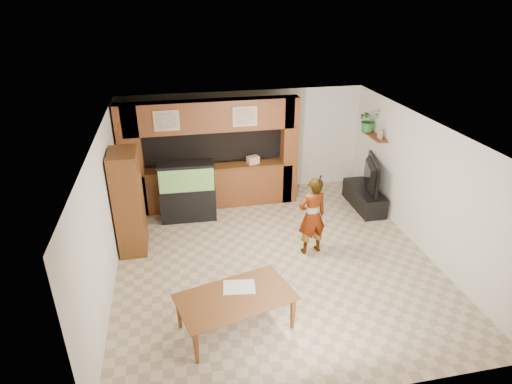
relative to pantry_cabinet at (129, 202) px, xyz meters
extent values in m
plane|color=tan|center=(2.70, -0.94, -1.04)|extent=(6.50, 6.50, 0.00)
plane|color=white|center=(2.70, -0.94, 1.56)|extent=(6.50, 6.50, 0.00)
plane|color=silver|center=(2.70, 2.31, 0.26)|extent=(6.00, 0.00, 6.00)
plane|color=silver|center=(-0.30, -0.94, 0.26)|extent=(0.00, 6.50, 6.50)
plane|color=silver|center=(5.70, -0.94, 0.26)|extent=(0.00, 6.50, 6.50)
cube|color=brown|center=(1.80, 1.51, -0.54)|extent=(3.80, 0.35, 1.00)
cube|color=brown|center=(1.80, 1.51, -0.02)|extent=(3.80, 0.43, 0.04)
cube|color=brown|center=(1.80, 1.51, 1.21)|extent=(3.80, 0.35, 0.70)
cube|color=brown|center=(0.00, 1.51, 0.26)|extent=(0.50, 0.35, 2.60)
cube|color=brown|center=(3.65, 1.51, 0.26)|extent=(0.35, 0.35, 2.60)
cube|color=black|center=(1.80, 2.06, 0.41)|extent=(4.20, 0.45, 0.85)
cube|color=tan|center=(0.85, 1.32, 1.21)|extent=(0.55, 0.03, 0.45)
cube|color=tan|center=(0.85, 1.30, 1.21)|extent=(0.43, 0.01, 0.35)
cube|color=tan|center=(2.55, 1.32, 1.21)|extent=(0.55, 0.03, 0.45)
cube|color=tan|center=(2.55, 1.30, 1.21)|extent=(0.43, 0.01, 0.35)
cylinder|color=black|center=(-0.27, 0.06, 0.86)|extent=(0.04, 0.25, 0.25)
cylinder|color=white|center=(-0.24, 0.06, 0.86)|extent=(0.01, 0.21, 0.21)
cube|color=brown|center=(5.55, 1.01, 0.66)|extent=(0.25, 0.90, 0.04)
cube|color=brown|center=(0.00, 0.00, 0.00)|extent=(0.52, 0.85, 2.08)
cylinder|color=#B2B2B7|center=(-0.07, -0.14, -0.79)|extent=(0.27, 0.27, 0.50)
cube|color=black|center=(1.17, 1.01, -0.65)|extent=(1.24, 0.46, 0.77)
cube|color=#2F753B|center=(1.17, 1.01, 0.00)|extent=(1.18, 0.43, 0.54)
cube|color=black|center=(1.17, 1.01, 0.30)|extent=(1.24, 0.46, 0.06)
cube|color=black|center=(5.35, 0.76, -0.80)|extent=(0.53, 1.44, 0.48)
imported|color=black|center=(5.35, 0.76, -0.19)|extent=(0.52, 1.29, 0.75)
cube|color=tan|center=(5.55, 0.76, 0.78)|extent=(0.05, 0.15, 0.20)
imported|color=#2C702E|center=(5.52, 1.33, 0.96)|extent=(0.50, 0.43, 0.55)
imported|color=tan|center=(3.48, -0.84, -0.23)|extent=(0.65, 0.48, 1.62)
cylinder|color=black|center=(3.53, -1.00, 0.62)|extent=(0.04, 0.10, 0.16)
imported|color=brown|center=(1.68, -2.71, -0.73)|extent=(1.93, 1.39, 0.61)
cube|color=silver|center=(1.77, -2.47, -0.43)|extent=(0.54, 0.42, 0.01)
cube|color=tan|center=(2.76, 1.51, 0.09)|extent=(0.31, 0.25, 0.18)
camera|label=1|loc=(0.96, -7.76, 3.78)|focal=30.00mm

